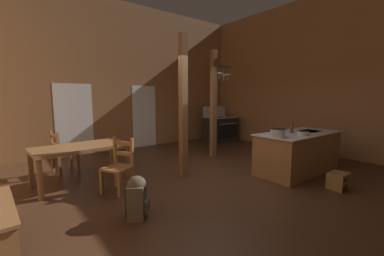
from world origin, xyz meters
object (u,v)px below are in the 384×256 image
(kitchen_island, at_px, (298,152))
(step_stool, at_px, (338,179))
(ladderback_chair_near_window, at_px, (62,153))
(mixing_bowl_on_counter, at_px, (303,133))
(bottle_tall_on_counter, at_px, (292,127))
(backpack, at_px, (137,196))
(stove_range, at_px, (221,128))
(dining_table, at_px, (81,150))
(stockpot_on_counter, at_px, (278,133))
(ladderback_chair_by_post, at_px, (119,166))

(kitchen_island, height_order, step_stool, kitchen_island)
(kitchen_island, distance_m, ladderback_chair_near_window, 5.24)
(mixing_bowl_on_counter, xyz_separation_m, bottle_tall_on_counter, (0.08, 0.29, 0.09))
(ladderback_chair_near_window, xyz_separation_m, backpack, (0.45, -2.83, -0.14))
(stove_range, distance_m, dining_table, 5.58)
(stove_range, relative_size, backpack, 2.21)
(dining_table, distance_m, stockpot_on_counter, 3.86)
(stove_range, distance_m, stockpot_on_counter, 4.51)
(stockpot_on_counter, xyz_separation_m, bottle_tall_on_counter, (0.74, 0.13, 0.04))
(stove_range, distance_m, bottle_tall_on_counter, 4.08)
(kitchen_island, relative_size, step_stool, 5.99)
(dining_table, distance_m, backpack, 2.00)
(ladderback_chair_near_window, relative_size, mixing_bowl_on_counter, 4.25)
(dining_table, relative_size, ladderback_chair_by_post, 1.87)
(backpack, bearing_deg, stove_range, 34.82)
(mixing_bowl_on_counter, bearing_deg, backpack, 171.88)
(backpack, distance_m, bottle_tall_on_counter, 3.65)
(kitchen_island, bearing_deg, backpack, 175.88)
(kitchen_island, distance_m, stove_range, 4.03)
(mixing_bowl_on_counter, bearing_deg, step_stool, -98.98)
(ladderback_chair_by_post, bearing_deg, kitchen_island, -20.88)
(step_stool, relative_size, ladderback_chair_near_window, 0.38)
(stove_range, height_order, dining_table, stove_range)
(kitchen_island, height_order, bottle_tall_on_counter, bottle_tall_on_counter)
(stove_range, bearing_deg, bottle_tall_on_counter, -111.98)
(mixing_bowl_on_counter, height_order, bottle_tall_on_counter, bottle_tall_on_counter)
(stockpot_on_counter, bearing_deg, dining_table, 143.46)
(kitchen_island, distance_m, backpack, 3.79)
(backpack, relative_size, stockpot_on_counter, 1.67)
(ladderback_chair_near_window, bearing_deg, backpack, -81.03)
(dining_table, relative_size, backpack, 2.98)
(stove_range, bearing_deg, step_stool, -109.57)
(dining_table, bearing_deg, step_stool, -41.69)
(bottle_tall_on_counter, bearing_deg, backpack, 176.68)
(bottle_tall_on_counter, bearing_deg, dining_table, 150.54)
(kitchen_island, xyz_separation_m, ladderback_chair_near_window, (-4.22, 3.10, 0.01))
(backpack, relative_size, mixing_bowl_on_counter, 2.66)
(kitchen_island, height_order, mixing_bowl_on_counter, mixing_bowl_on_counter)
(kitchen_island, xyz_separation_m, ladderback_chair_by_post, (-3.61, 1.38, 0.01))
(kitchen_island, bearing_deg, stove_range, 70.96)
(ladderback_chair_near_window, bearing_deg, dining_table, -77.41)
(stove_range, bearing_deg, mixing_bowl_on_counter, -111.48)
(stove_range, distance_m, ladderback_chair_by_post, 5.49)
(backpack, bearing_deg, stockpot_on_counter, -6.76)
(ladderback_chair_near_window, bearing_deg, bottle_tall_on_counter, -37.03)
(dining_table, distance_m, ladderback_chair_by_post, 0.97)
(dining_table, bearing_deg, backpack, -82.68)
(stockpot_on_counter, bearing_deg, stove_range, 59.88)
(dining_table, bearing_deg, stove_range, 16.52)
(dining_table, distance_m, mixing_bowl_on_counter, 4.49)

